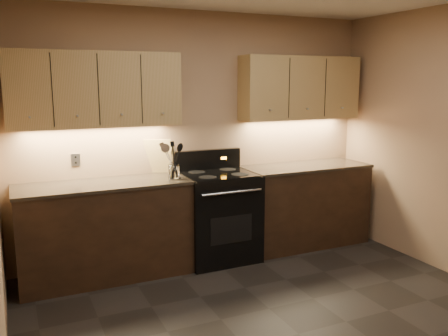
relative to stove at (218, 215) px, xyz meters
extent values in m
plane|color=black|center=(-0.08, -1.68, -0.48)|extent=(4.00, 4.00, 0.00)
cube|color=#A38460|center=(-0.08, 0.32, 0.82)|extent=(4.00, 0.04, 2.60)
cube|color=black|center=(-1.18, 0.02, -0.03)|extent=(1.60, 0.60, 0.90)
cube|color=#3D3227|center=(-1.18, 0.02, 0.44)|extent=(1.62, 0.62, 0.03)
cube|color=black|center=(1.10, 0.02, -0.03)|extent=(1.44, 0.60, 0.90)
cube|color=#3D3227|center=(1.10, 0.02, 0.44)|extent=(1.46, 0.62, 0.03)
cube|color=black|center=(0.00, -0.01, -0.02)|extent=(0.76, 0.65, 0.92)
cube|color=black|center=(0.00, -0.01, 0.45)|extent=(0.70, 0.60, 0.01)
cube|color=black|center=(0.00, 0.28, 0.55)|extent=(0.76, 0.07, 0.22)
cube|color=orange|center=(0.18, 0.24, 0.56)|extent=(0.06, 0.00, 0.03)
cylinder|color=silver|center=(0.00, -0.35, 0.32)|extent=(0.65, 0.02, 0.02)
cube|color=black|center=(0.00, -0.33, -0.07)|extent=(0.46, 0.00, 0.28)
cylinder|color=black|center=(-0.18, -0.16, 0.45)|extent=(0.18, 0.18, 0.00)
cylinder|color=black|center=(0.18, -0.16, 0.45)|extent=(0.18, 0.18, 0.00)
cylinder|color=black|center=(-0.18, 0.14, 0.45)|extent=(0.18, 0.18, 0.00)
cylinder|color=black|center=(0.18, 0.14, 0.45)|extent=(0.18, 0.18, 0.00)
cube|color=tan|center=(-1.18, 0.17, 1.32)|extent=(1.60, 0.30, 0.70)
cube|color=tan|center=(1.10, 0.17, 1.32)|extent=(1.44, 0.30, 0.70)
cube|color=#B2B5BA|center=(-1.38, 0.31, 0.64)|extent=(0.08, 0.01, 0.12)
cylinder|color=white|center=(-0.50, -0.06, 0.52)|extent=(0.13, 0.13, 0.14)
cylinder|color=white|center=(-0.50, -0.06, 0.46)|extent=(0.11, 0.11, 0.02)
cube|color=#D3B871|center=(-0.56, 0.29, 0.63)|extent=(0.28, 0.14, 0.35)
camera|label=1|loc=(-1.96, -4.43, 1.41)|focal=38.00mm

